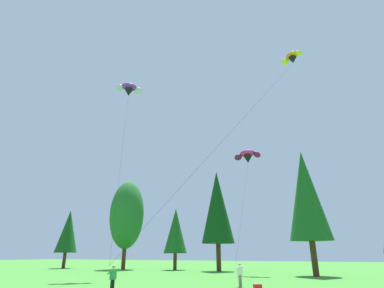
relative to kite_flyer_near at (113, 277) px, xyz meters
The scene contains 11 objects.
treeline_tree_a 40.18m from the kite_flyer_near, 141.12° to the left, with size 3.76×3.76×9.81m.
treeline_tree_b 33.67m from the kite_flyer_near, 126.34° to the left, with size 5.65×5.65×14.25m.
treeline_tree_c 30.50m from the kite_flyer_near, 111.19° to the left, with size 3.65×3.65×9.32m.
treeline_tree_d 28.75m from the kite_flyer_near, 97.08° to the left, with size 4.80×4.80×14.53m.
treeline_tree_e 25.64m from the kite_flyer_near, 65.96° to the left, with size 4.77×4.77×14.42m.
kite_flyer_near is the anchor object (origin of this frame).
kite_flyer_mid 9.61m from the kite_flyer_near, 53.29° to the left, with size 0.69×0.71×1.69m.
parafoil_kite_high_purple 26.46m from the kite_flyer_near, 128.52° to the left, with size 10.64×13.43×21.99m.
parafoil_kite_mid_magenta 27.69m from the kite_flyer_near, 83.34° to the left, with size 4.71×16.53×14.54m.
parafoil_kite_far_orange 27.02m from the kite_flyer_near, 49.51° to the left, with size 12.68×13.94×21.03m.
picnic_cooler 9.88m from the kite_flyer_near, 42.02° to the left, with size 0.52×0.36×0.34m, color red.
Camera 1 is at (9.34, 6.09, 2.31)m, focal length 28.53 mm.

